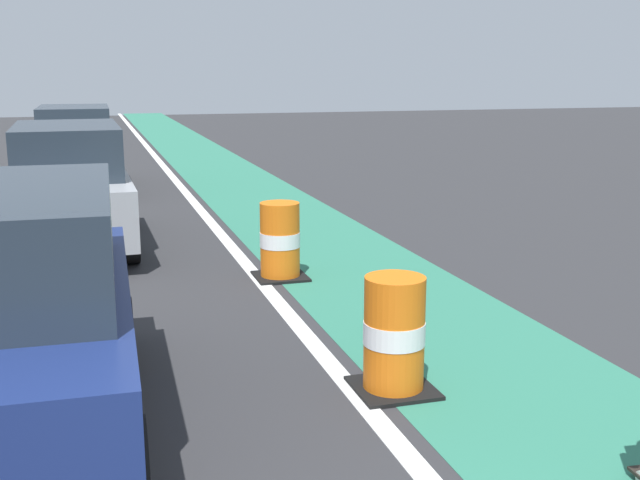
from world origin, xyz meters
name	(u,v)px	position (x,y,z in m)	size (l,w,h in m)	color
bike_lane_strip	(297,227)	(2.40, 12.00, 0.00)	(2.50, 80.00, 0.01)	#2D755B
lane_divider_stripe	(219,232)	(0.90, 12.00, 0.01)	(0.20, 80.00, 0.01)	silver
parked_suv_nearest	(10,314)	(-1.99, 4.41, 1.04)	(2.01, 4.65, 2.04)	navy
parked_suv_second	(70,186)	(-1.63, 11.44, 1.04)	(1.97, 4.63, 2.04)	#9EA0A5
parked_suv_third	(76,148)	(-1.57, 17.98, 1.04)	(1.96, 4.62, 2.04)	#9EA0A5
traffic_barrel_front	(394,336)	(1.27, 4.38, 0.53)	(0.73, 0.73, 1.09)	orange
traffic_barrel_mid	(280,242)	(1.22, 8.55, 0.53)	(0.73, 0.73, 1.09)	orange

